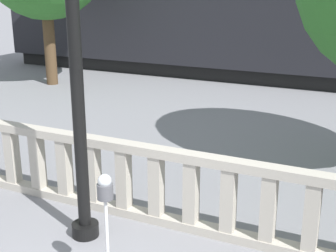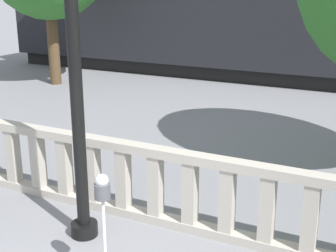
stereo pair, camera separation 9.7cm
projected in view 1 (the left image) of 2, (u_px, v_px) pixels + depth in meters
name	position (u px, v px, depth m)	size (l,w,h in m)	color
balustrade	(173.00, 189.00, 7.13)	(17.91, 0.24, 1.26)	#ADA599
parking_meter	(105.00, 196.00, 5.49)	(0.19, 0.19, 1.52)	silver
train_near	(291.00, 37.00, 17.39)	(24.14, 2.77, 3.82)	black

